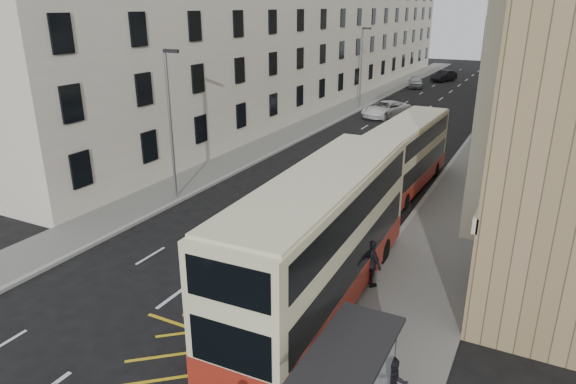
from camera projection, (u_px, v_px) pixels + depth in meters
The scene contains 17 objects.
ground at pixel (94, 355), 15.91m from camera, with size 200.00×200.00×0.00m, color black.
pavement_right at pixel (490, 152), 37.53m from camera, with size 4.00×120.00×0.15m, color slate.
pavement_left at pixel (300, 130), 44.18m from camera, with size 3.00×120.00×0.15m, color slate.
kerb_right at pixel (461, 149), 38.39m from camera, with size 0.25×120.00×0.15m, color #989792.
kerb_left at pixel (315, 132), 43.53m from camera, with size 0.25×120.00×0.15m, color #989792.
road_markings at pixel (427, 109), 53.52m from camera, with size 10.00×110.00×0.01m, color silver, non-canonical shape.
terrace_left at pixel (313, 40), 57.47m from camera, with size 9.18×79.00×13.25m.
guard_railing at pixel (350, 293), 17.74m from camera, with size 0.06×6.56×1.01m.
street_lamp_near at pixel (171, 117), 27.08m from camera, with size 0.93×0.18×8.00m.
street_lamp_far at pixel (362, 63), 52.15m from camera, with size 0.93×0.18×8.00m.
double_decker_front at pixel (321, 240), 17.96m from camera, with size 3.18×12.32×4.88m.
double_decker_rear at pixel (406, 155), 29.64m from camera, with size 2.65×10.23×4.06m.
pedestrian_far at pixel (371, 263), 19.24m from camera, with size 1.11×0.46×1.89m, color black.
white_van at pixel (386, 109), 49.55m from camera, with size 2.51×5.44×1.51m, color white.
car_silver at pixel (416, 82), 67.48m from camera, with size 1.76×4.38×1.49m, color #B8BCC1.
car_dark at pixel (444, 76), 72.97m from camera, with size 1.59×4.57×1.51m, color black.
car_red at pixel (494, 84), 65.88m from camera, with size 1.94×4.78×1.39m, color maroon.
Camera 1 is at (11.40, -9.00, 10.21)m, focal length 32.00 mm.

